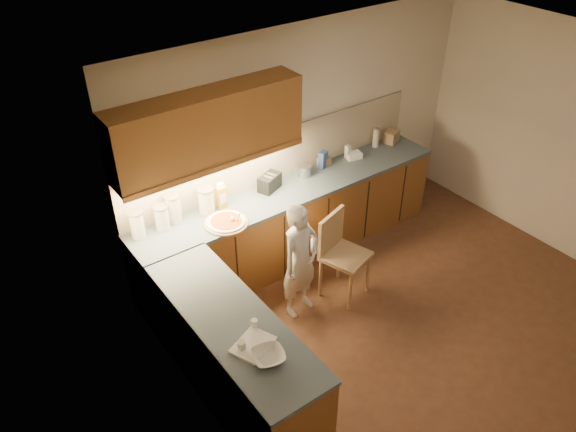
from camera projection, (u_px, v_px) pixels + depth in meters
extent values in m
plane|color=#502E1B|center=(420.00, 324.00, 5.72)|extent=(4.50, 4.50, 0.00)
cube|color=beige|center=(304.00, 138.00, 6.31)|extent=(4.50, 0.04, 2.60)
cube|color=beige|center=(221.00, 330.00, 3.89)|extent=(0.04, 4.00, 2.60)
cube|color=white|center=(467.00, 80.00, 4.24)|extent=(4.50, 4.00, 0.04)
cube|color=brown|center=(292.00, 224.00, 6.42)|extent=(3.75, 0.60, 0.88)
cube|color=brown|center=(234.00, 358.00, 4.79)|extent=(0.60, 2.00, 0.88)
cube|color=#42535F|center=(293.00, 190.00, 6.16)|extent=(3.77, 0.62, 0.04)
cube|color=#42535F|center=(231.00, 319.00, 4.53)|extent=(0.62, 2.02, 0.04)
cube|color=black|center=(185.00, 291.00, 5.48)|extent=(0.02, 0.01, 0.80)
cube|color=black|center=(237.00, 268.00, 5.77)|extent=(0.02, 0.01, 0.80)
cube|color=black|center=(285.00, 247.00, 6.06)|extent=(0.02, 0.01, 0.80)
cube|color=black|center=(328.00, 228.00, 6.35)|extent=(0.02, 0.01, 0.80)
cube|color=black|center=(367.00, 210.00, 6.64)|extent=(0.02, 0.01, 0.80)
cube|color=black|center=(403.00, 194.00, 6.93)|extent=(0.02, 0.01, 0.80)
cube|color=#BAAA90|center=(277.00, 155.00, 6.17)|extent=(3.75, 0.02, 0.58)
cube|color=brown|center=(208.00, 128.00, 5.26)|extent=(1.95, 0.35, 0.70)
cube|color=brown|center=(220.00, 168.00, 5.35)|extent=(1.95, 0.02, 0.06)
cylinder|color=tan|center=(226.00, 223.00, 5.59)|extent=(0.44, 0.44, 0.02)
cylinder|color=#FCEAC5|center=(226.00, 221.00, 5.58)|extent=(0.39, 0.39, 0.02)
cylinder|color=#AF3F17|center=(226.00, 221.00, 5.57)|extent=(0.31, 0.31, 0.01)
sphere|color=white|center=(232.00, 219.00, 5.56)|extent=(0.06, 0.06, 0.06)
cylinder|color=white|center=(238.00, 218.00, 5.53)|extent=(0.02, 0.10, 0.18)
imported|color=white|center=(300.00, 261.00, 5.55)|extent=(0.52, 0.39, 1.27)
cylinder|color=tan|center=(350.00, 292.00, 5.77)|extent=(0.04, 0.04, 0.48)
cylinder|color=tan|center=(368.00, 273.00, 6.01)|extent=(0.04, 0.04, 0.48)
cylinder|color=tan|center=(321.00, 278.00, 5.94)|extent=(0.04, 0.04, 0.48)
cylinder|color=tan|center=(339.00, 260.00, 6.19)|extent=(0.04, 0.04, 0.48)
cube|color=tan|center=(346.00, 256.00, 5.83)|extent=(0.54, 0.54, 0.04)
cube|color=tan|center=(331.00, 231.00, 5.79)|extent=(0.42, 0.17, 0.43)
imported|color=white|center=(268.00, 356.00, 4.15)|extent=(0.30, 0.30, 0.06)
cylinder|color=silver|center=(137.00, 225.00, 5.34)|extent=(0.13, 0.13, 0.27)
cylinder|color=gray|center=(135.00, 213.00, 5.25)|extent=(0.14, 0.14, 0.02)
cylinder|color=silver|center=(162.00, 218.00, 5.46)|extent=(0.14, 0.14, 0.24)
cylinder|color=gray|center=(160.00, 207.00, 5.38)|extent=(0.15, 0.15, 0.02)
cylinder|color=beige|center=(173.00, 209.00, 5.55)|extent=(0.15, 0.15, 0.28)
cylinder|color=gray|center=(172.00, 196.00, 5.46)|extent=(0.16, 0.16, 0.02)
cylinder|color=beige|center=(206.00, 201.00, 5.69)|extent=(0.16, 0.16, 0.26)
cylinder|color=tan|center=(205.00, 189.00, 5.61)|extent=(0.17, 0.17, 0.02)
cube|color=gold|center=(221.00, 197.00, 5.76)|extent=(0.10, 0.08, 0.25)
cube|color=white|center=(220.00, 185.00, 5.68)|extent=(0.07, 0.05, 0.04)
cube|color=black|center=(270.00, 182.00, 6.08)|extent=(0.30, 0.24, 0.17)
cube|color=#A3A2A7|center=(268.00, 177.00, 6.00)|extent=(0.07, 0.12, 0.00)
cube|color=#A3A2A7|center=(271.00, 174.00, 6.05)|extent=(0.07, 0.12, 0.00)
cylinder|color=#A7A7AC|center=(304.00, 171.00, 6.34)|extent=(0.16, 0.16, 0.12)
cylinder|color=#A7A7AC|center=(305.00, 166.00, 6.30)|extent=(0.17, 0.17, 0.01)
cube|color=#2E4B8B|center=(323.00, 160.00, 6.46)|extent=(0.12, 0.10, 0.20)
cube|color=#9F7B55|center=(324.00, 162.00, 6.53)|extent=(0.15, 0.11, 0.10)
cube|color=white|center=(348.00, 152.00, 6.66)|extent=(0.06, 0.06, 0.16)
cube|color=white|center=(354.00, 155.00, 6.68)|extent=(0.20, 0.16, 0.07)
cylinder|color=beige|center=(376.00, 138.00, 6.88)|extent=(0.08, 0.08, 0.24)
cylinder|color=gray|center=(377.00, 129.00, 6.81)|extent=(0.08, 0.08, 0.02)
cube|color=tan|center=(391.00, 137.00, 7.01)|extent=(0.23, 0.20, 0.15)
cube|color=white|center=(253.00, 345.00, 4.27)|extent=(0.38, 0.34, 0.02)
cylinder|color=silver|center=(241.00, 346.00, 4.21)|extent=(0.07, 0.07, 0.09)
cylinder|color=white|center=(254.00, 323.00, 4.42)|extent=(0.07, 0.07, 0.07)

